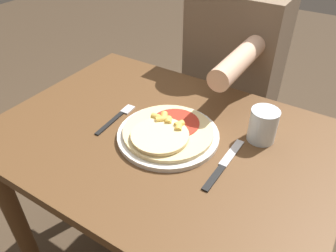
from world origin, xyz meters
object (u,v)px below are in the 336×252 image
object	(u,v)px
knife	(223,165)
person_diner	(232,76)
drinking_glass	(263,125)
fork	(117,117)
pizza	(167,131)
plate	(168,135)
dining_table	(163,171)

from	to	relation	value
knife	person_diner	size ratio (longest dim) A/B	0.18
drinking_glass	fork	bearing A→B (deg)	-161.42
person_diner	drinking_glass	bearing A→B (deg)	-58.06
drinking_glass	pizza	bearing A→B (deg)	-148.42
plate	fork	distance (m)	0.18
pizza	person_diner	bearing A→B (deg)	92.92
plate	knife	xyz separation A→B (m)	(0.18, -0.02, -0.00)
pizza	drinking_glass	bearing A→B (deg)	31.58
drinking_glass	person_diner	world-z (taller)	person_diner
dining_table	person_diner	distance (m)	0.55
knife	drinking_glass	distance (m)	0.17
dining_table	knife	xyz separation A→B (m)	(0.20, -0.02, 0.15)
person_diner	plate	bearing A→B (deg)	-86.96
pizza	knife	bearing A→B (deg)	-4.84
fork	person_diner	world-z (taller)	person_diner
dining_table	plate	size ratio (longest dim) A/B	3.36
person_diner	fork	bearing A→B (deg)	-105.75
pizza	knife	size ratio (longest dim) A/B	1.17
pizza	fork	size ratio (longest dim) A/B	1.47
drinking_glass	person_diner	bearing A→B (deg)	121.94
pizza	drinking_glass	xyz separation A→B (m)	(0.23, 0.14, 0.02)
dining_table	person_diner	xyz separation A→B (m)	(-0.01, 0.54, 0.09)
dining_table	pizza	bearing A→B (deg)	-20.10
pizza	drinking_glass	size ratio (longest dim) A/B	2.66
dining_table	knife	size ratio (longest dim) A/B	4.45
pizza	person_diner	xyz separation A→B (m)	(-0.03, 0.55, -0.08)
dining_table	plate	distance (m)	0.16
pizza	knife	world-z (taller)	pizza
drinking_glass	person_diner	size ratio (longest dim) A/B	0.08
dining_table	person_diner	world-z (taller)	person_diner
pizza	knife	distance (m)	0.19
plate	fork	xyz separation A→B (m)	(-0.18, -0.00, -0.00)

